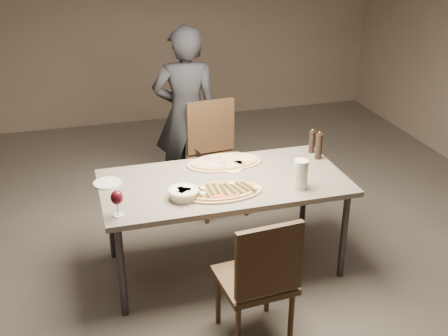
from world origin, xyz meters
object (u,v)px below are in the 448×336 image
object	(u,v)px
dining_table	(224,187)
chair_far	(215,151)
ham_pizza	(225,162)
chair_near	(260,276)
diner	(186,115)
zucchini_pizza	(223,191)
carafe	(301,174)
bread_basket	(183,193)
pepper_mill_left	(312,141)

from	to	relation	value
dining_table	chair_far	xyz separation A→B (m)	(0.20, 0.98, -0.13)
ham_pizza	chair_near	bearing A→B (deg)	-114.31
dining_table	ham_pizza	world-z (taller)	ham_pizza
ham_pizza	diner	distance (m)	0.98
zucchini_pizza	ham_pizza	xyz separation A→B (m)	(0.15, 0.48, -0.00)
ham_pizza	carafe	bearing A→B (deg)	-72.84
dining_table	chair_near	distance (m)	0.90
bread_basket	pepper_mill_left	distance (m)	1.28
dining_table	diner	size ratio (longest dim) A/B	1.09
chair_near	bread_basket	bearing A→B (deg)	110.56
zucchini_pizza	carafe	world-z (taller)	carafe
zucchini_pizza	ham_pizza	bearing A→B (deg)	86.45
dining_table	bread_basket	xyz separation A→B (m)	(-0.35, -0.20, 0.10)
dining_table	zucchini_pizza	world-z (taller)	zucchini_pizza
chair_near	diner	bearing A→B (deg)	84.93
ham_pizza	chair_near	world-z (taller)	chair_near
dining_table	ham_pizza	bearing A→B (deg)	72.88
carafe	chair_near	size ratio (longest dim) A/B	0.23
carafe	chair_far	size ratio (longest dim) A/B	0.22
bread_basket	carafe	world-z (taller)	carafe
zucchini_pizza	chair_near	world-z (taller)	chair_near
pepper_mill_left	dining_table	bearing A→B (deg)	-159.86
ham_pizza	diner	size ratio (longest dim) A/B	0.36
chair_near	chair_far	bearing A→B (deg)	78.65
bread_basket	chair_near	distance (m)	0.81
ham_pizza	bread_basket	distance (m)	0.64
bread_basket	carafe	distance (m)	0.84
ham_pizza	chair_far	world-z (taller)	chair_far
carafe	ham_pizza	bearing A→B (deg)	126.18
pepper_mill_left	chair_far	bearing A→B (deg)	132.90
carafe	chair_near	distance (m)	0.87
ham_pizza	dining_table	bearing A→B (deg)	-126.14
bread_basket	diner	bearing A→B (deg)	76.80
bread_basket	pepper_mill_left	xyz separation A→B (m)	(1.18, 0.50, 0.05)
bread_basket	chair_far	world-z (taller)	chair_far
dining_table	carafe	xyz separation A→B (m)	(0.49, -0.27, 0.16)
zucchini_pizza	chair_near	bearing A→B (deg)	-72.15
carafe	diner	size ratio (longest dim) A/B	0.13
zucchini_pizza	diner	size ratio (longest dim) A/B	0.34
pepper_mill_left	chair_near	distance (m)	1.50
chair_far	zucchini_pizza	bearing A→B (deg)	71.80
pepper_mill_left	diner	bearing A→B (deg)	131.21
ham_pizza	bread_basket	world-z (taller)	bread_basket
dining_table	ham_pizza	size ratio (longest dim) A/B	3.02
chair_far	ham_pizza	bearing A→B (deg)	75.37
ham_pizza	diner	world-z (taller)	diner
zucchini_pizza	ham_pizza	distance (m)	0.50
bread_basket	carafe	xyz separation A→B (m)	(0.83, -0.07, 0.06)
carafe	chair_far	distance (m)	1.32
bread_basket	diner	distance (m)	1.49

